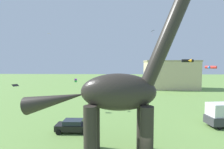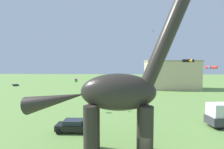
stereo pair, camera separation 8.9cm
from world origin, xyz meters
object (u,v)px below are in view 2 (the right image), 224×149
object	(u,v)px
dinosaur_sculpture	(117,92)
kite_mid_left	(211,67)
person_near_flyer	(142,111)
kite_apex	(189,61)
kite_mid_right	(153,31)
parked_sedan_left	(73,126)
kite_high_right	(76,80)
kite_near_low	(16,85)
kite_drifting	(49,33)

from	to	relation	value
dinosaur_sculpture	kite_mid_left	xyz separation A→B (m)	(17.20, 16.15, 1.91)
person_near_flyer	dinosaur_sculpture	bearing A→B (deg)	121.45
kite_apex	kite_mid_right	bearing A→B (deg)	139.96
parked_sedan_left	kite_mid_left	distance (m)	26.25
parked_sedan_left	kite_apex	xyz separation A→B (m)	(17.78, 9.12, 8.26)
dinosaur_sculpture	kite_high_right	size ratio (longest dim) A/B	27.15
parked_sedan_left	kite_high_right	size ratio (longest dim) A/B	6.92
parked_sedan_left	kite_mid_right	bearing A→B (deg)	46.61
kite_mid_right	kite_near_low	bearing A→B (deg)	-146.93
kite_apex	dinosaur_sculpture	bearing A→B (deg)	-130.76
person_near_flyer	kite_drifting	xyz separation A→B (m)	(-17.35, 5.23, 13.48)
dinosaur_sculpture	person_near_flyer	xyz separation A→B (m)	(3.99, 11.57, -5.07)
kite_mid_left	kite_high_right	size ratio (longest dim) A/B	3.25
person_near_flyer	kite_mid_left	bearing A→B (deg)	-110.40
dinosaur_sculpture	kite_mid_right	size ratio (longest dim) A/B	15.38
kite_drifting	kite_mid_right	xyz separation A→B (m)	(20.36, 1.81, 0.72)
person_near_flyer	kite_apex	world-z (taller)	kite_apex
parked_sedan_left	kite_mid_right	distance (m)	23.34
parked_sedan_left	kite_drifting	distance (m)	19.58
parked_sedan_left	kite_mid_left	world-z (taller)	kite_mid_left
kite_drifting	kite_near_low	xyz separation A→B (m)	(0.32, -11.24, -8.61)
kite_mid_left	kite_near_low	bearing A→B (deg)	-160.71
dinosaur_sculpture	person_near_flyer	world-z (taller)	dinosaur_sculpture
kite_apex	kite_high_right	bearing A→B (deg)	-179.81
kite_drifting	kite_high_right	bearing A→B (deg)	-24.43
parked_sedan_left	person_near_flyer	world-z (taller)	parked_sedan_left
kite_mid_right	kite_high_right	xyz separation A→B (m)	(-14.51, -4.47, -9.58)
dinosaur_sculpture	kite_apex	bearing A→B (deg)	80.80
person_near_flyer	kite_mid_right	distance (m)	16.13
kite_mid_left	person_near_flyer	bearing A→B (deg)	-160.88
dinosaur_sculpture	kite_mid_right	xyz separation A→B (m)	(7.00, 18.61, 9.13)
kite_mid_right	kite_apex	size ratio (longest dim) A/B	0.55
parked_sedan_left	kite_mid_right	world-z (taller)	kite_mid_right
dinosaur_sculpture	kite_drifting	distance (m)	23.06
dinosaur_sculpture	person_near_flyer	size ratio (longest dim) A/B	10.90
kite_mid_left	kite_drifting	size ratio (longest dim) A/B	2.75
dinosaur_sculpture	kite_high_right	xyz separation A→B (m)	(-7.51, 14.14, -0.44)
kite_mid_right	kite_high_right	size ratio (longest dim) A/B	1.76
person_near_flyer	kite_mid_left	distance (m)	15.62
kite_apex	person_near_flyer	bearing A→B (deg)	-162.28
kite_drifting	person_near_flyer	bearing A→B (deg)	-16.78
kite_apex	kite_drifting	bearing A→B (deg)	174.22
dinosaur_sculpture	kite_near_low	xyz separation A→B (m)	(-13.04, 5.56, -0.20)
kite_mid_left	kite_apex	distance (m)	5.45
kite_drifting	kite_apex	bearing A→B (deg)	-5.78
kite_mid_left	kite_apex	bearing A→B (deg)	-158.60
kite_mid_left	kite_drifting	bearing A→B (deg)	178.78
kite_near_low	parked_sedan_left	bearing A→B (deg)	-3.66
dinosaur_sculpture	kite_near_low	distance (m)	14.18
person_near_flyer	kite_apex	xyz separation A→B (m)	(8.25, 2.64, 8.14)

